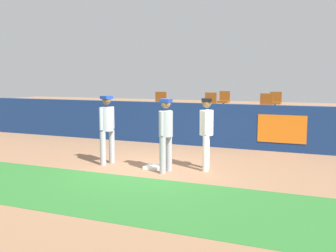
{
  "coord_description": "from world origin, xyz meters",
  "views": [
    {
      "loc": [
        4.28,
        -8.87,
        2.34
      ],
      "look_at": [
        0.08,
        1.09,
        1.0
      ],
      "focal_mm": 41.78,
      "sensor_mm": 36.0,
      "label": 1
    }
  ],
  "objects_px": {
    "seat_back_right": "(275,101)",
    "player_coach_visitor": "(166,130)",
    "seat_front_left": "(160,101)",
    "seat_back_center": "(224,100)",
    "first_base": "(153,167)",
    "seat_front_center": "(210,102)",
    "seat_front_right": "(266,104)",
    "player_fielder_home": "(207,129)",
    "player_runner_visitor": "(107,125)"
  },
  "relations": [
    {
      "from": "seat_back_right",
      "to": "player_coach_visitor",
      "type": "bearing_deg",
      "value": -102.83
    },
    {
      "from": "seat_front_left",
      "to": "seat_back_center",
      "type": "height_order",
      "value": "same"
    },
    {
      "from": "first_base",
      "to": "seat_front_center",
      "type": "relative_size",
      "value": 0.48
    },
    {
      "from": "seat_back_right",
      "to": "seat_back_center",
      "type": "height_order",
      "value": "same"
    },
    {
      "from": "seat_front_left",
      "to": "seat_front_right",
      "type": "bearing_deg",
      "value": -0.0
    },
    {
      "from": "player_fielder_home",
      "to": "seat_front_left",
      "type": "bearing_deg",
      "value": -157.53
    },
    {
      "from": "first_base",
      "to": "player_coach_visitor",
      "type": "height_order",
      "value": "player_coach_visitor"
    },
    {
      "from": "player_runner_visitor",
      "to": "first_base",
      "type": "bearing_deg",
      "value": 103.07
    },
    {
      "from": "seat_front_right",
      "to": "seat_back_center",
      "type": "xyz_separation_m",
      "value": [
        -2.01,
        1.8,
        -0.0
      ]
    },
    {
      "from": "player_fielder_home",
      "to": "seat_front_right",
      "type": "height_order",
      "value": "player_fielder_home"
    },
    {
      "from": "seat_back_right",
      "to": "seat_front_left",
      "type": "distance_m",
      "value": 4.6
    },
    {
      "from": "first_base",
      "to": "player_runner_visitor",
      "type": "height_order",
      "value": "player_runner_visitor"
    },
    {
      "from": "seat_front_left",
      "to": "seat_front_center",
      "type": "relative_size",
      "value": 1.0
    },
    {
      "from": "seat_back_center",
      "to": "seat_front_center",
      "type": "bearing_deg",
      "value": -92.19
    },
    {
      "from": "first_base",
      "to": "player_runner_visitor",
      "type": "bearing_deg",
      "value": 178.67
    },
    {
      "from": "seat_front_left",
      "to": "first_base",
      "type": "bearing_deg",
      "value": -67.73
    },
    {
      "from": "first_base",
      "to": "seat_front_right",
      "type": "relative_size",
      "value": 0.48
    },
    {
      "from": "seat_front_center",
      "to": "seat_front_right",
      "type": "xyz_separation_m",
      "value": [
        2.08,
        0.0,
        0.0
      ]
    },
    {
      "from": "seat_front_center",
      "to": "seat_front_right",
      "type": "relative_size",
      "value": 1.0
    },
    {
      "from": "first_base",
      "to": "seat_back_right",
      "type": "distance_m",
      "value": 7.46
    },
    {
      "from": "first_base",
      "to": "player_fielder_home",
      "type": "xyz_separation_m",
      "value": [
        1.3,
        0.44,
        1.02
      ]
    },
    {
      "from": "seat_front_left",
      "to": "seat_front_center",
      "type": "bearing_deg",
      "value": -0.01
    },
    {
      "from": "player_runner_visitor",
      "to": "seat_front_center",
      "type": "height_order",
      "value": "player_runner_visitor"
    },
    {
      "from": "player_coach_visitor",
      "to": "seat_front_left",
      "type": "relative_size",
      "value": 2.18
    },
    {
      "from": "player_fielder_home",
      "to": "seat_back_center",
      "type": "distance_m",
      "value": 6.72
    },
    {
      "from": "player_coach_visitor",
      "to": "seat_back_center",
      "type": "height_order",
      "value": "player_coach_visitor"
    },
    {
      "from": "player_coach_visitor",
      "to": "seat_back_right",
      "type": "bearing_deg",
      "value": 172.57
    },
    {
      "from": "first_base",
      "to": "seat_front_left",
      "type": "relative_size",
      "value": 0.48
    },
    {
      "from": "seat_front_center",
      "to": "first_base",
      "type": "bearing_deg",
      "value": -89.26
    },
    {
      "from": "first_base",
      "to": "player_coach_visitor",
      "type": "xyz_separation_m",
      "value": [
        0.45,
        -0.2,
        1.02
      ]
    },
    {
      "from": "player_coach_visitor",
      "to": "seat_front_right",
      "type": "xyz_separation_m",
      "value": [
        1.56,
        5.43,
        0.35
      ]
    },
    {
      "from": "player_runner_visitor",
      "to": "seat_front_right",
      "type": "height_order",
      "value": "player_runner_visitor"
    },
    {
      "from": "seat_front_center",
      "to": "player_runner_visitor",
      "type": "bearing_deg",
      "value": -104.17
    },
    {
      "from": "player_runner_visitor",
      "to": "seat_front_center",
      "type": "bearing_deg",
      "value": -179.76
    },
    {
      "from": "player_fielder_home",
      "to": "seat_back_right",
      "type": "relative_size",
      "value": 2.17
    },
    {
      "from": "first_base",
      "to": "seat_front_center",
      "type": "bearing_deg",
      "value": 90.74
    },
    {
      "from": "player_runner_visitor",
      "to": "seat_front_center",
      "type": "xyz_separation_m",
      "value": [
        1.31,
        5.19,
        0.34
      ]
    },
    {
      "from": "seat_back_center",
      "to": "player_fielder_home",
      "type": "bearing_deg",
      "value": -78.86
    },
    {
      "from": "first_base",
      "to": "seat_back_right",
      "type": "relative_size",
      "value": 0.48
    },
    {
      "from": "seat_back_right",
      "to": "seat_front_left",
      "type": "bearing_deg",
      "value": -156.97
    },
    {
      "from": "player_fielder_home",
      "to": "player_coach_visitor",
      "type": "height_order",
      "value": "same"
    },
    {
      "from": "seat_front_center",
      "to": "player_coach_visitor",
      "type": "bearing_deg",
      "value": -84.56
    },
    {
      "from": "player_coach_visitor",
      "to": "seat_front_left",
      "type": "distance_m",
      "value": 6.02
    },
    {
      "from": "first_base",
      "to": "seat_back_center",
      "type": "height_order",
      "value": "seat_back_center"
    },
    {
      "from": "player_fielder_home",
      "to": "seat_front_center",
      "type": "distance_m",
      "value": 4.99
    },
    {
      "from": "player_runner_visitor",
      "to": "player_coach_visitor",
      "type": "relative_size",
      "value": 1.02
    },
    {
      "from": "seat_front_right",
      "to": "seat_back_center",
      "type": "distance_m",
      "value": 2.7
    },
    {
      "from": "player_runner_visitor",
      "to": "seat_back_right",
      "type": "xyz_separation_m",
      "value": [
        3.47,
        6.99,
        0.34
      ]
    },
    {
      "from": "player_coach_visitor",
      "to": "seat_front_center",
      "type": "distance_m",
      "value": 5.46
    },
    {
      "from": "seat_front_left",
      "to": "seat_back_center",
      "type": "bearing_deg",
      "value": 40.07
    }
  ]
}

